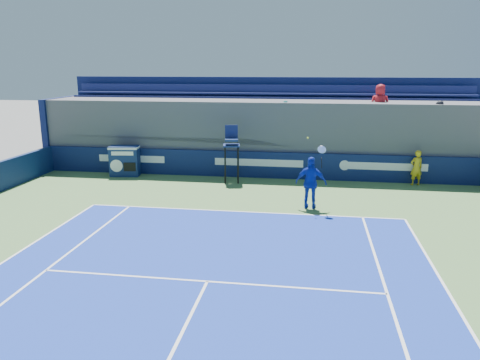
# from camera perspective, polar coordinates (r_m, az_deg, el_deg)

# --- Properties ---
(ball_person) EXTENTS (0.63, 0.51, 1.50)m
(ball_person) POSITION_cam_1_polar(r_m,az_deg,el_deg) (21.16, 20.70, 1.41)
(ball_person) COLOR gold
(ball_person) RESTS_ON apron
(back_hoarding) EXTENTS (20.40, 0.21, 1.20)m
(back_hoarding) POSITION_cam_1_polar(r_m,az_deg,el_deg) (21.20, 2.30, 1.87)
(back_hoarding) COLOR #0C1744
(back_hoarding) RESTS_ON ground
(match_clock) EXTENTS (1.40, 0.89, 1.40)m
(match_clock) POSITION_cam_1_polar(r_m,az_deg,el_deg) (22.15, -13.87, 2.37)
(match_clock) COLOR #0F1F4E
(match_clock) RESTS_ON ground
(umpire_chair) EXTENTS (0.81, 0.81, 2.48)m
(umpire_chair) POSITION_cam_1_polar(r_m,az_deg,el_deg) (20.21, -1.04, 3.97)
(umpire_chair) COLOR black
(umpire_chair) RESTS_ON ground
(tennis_player) EXTENTS (1.13, 0.57, 2.57)m
(tennis_player) POSITION_cam_1_polar(r_m,az_deg,el_deg) (16.71, 8.66, -0.33)
(tennis_player) COLOR #152EAB
(tennis_player) RESTS_ON apron
(stadium_seating) EXTENTS (21.00, 4.05, 4.40)m
(stadium_seating) POSITION_cam_1_polar(r_m,az_deg,el_deg) (23.00, 2.98, 5.92)
(stadium_seating) COLOR #4C4C51
(stadium_seating) RESTS_ON ground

